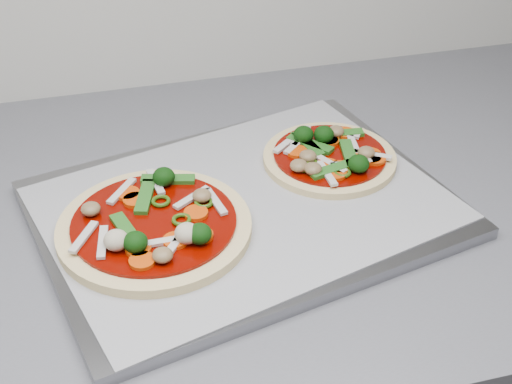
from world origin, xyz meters
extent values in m
cube|color=slate|center=(0.00, 1.30, 0.88)|extent=(3.60, 0.60, 0.04)
cube|color=gray|center=(-0.04, 1.27, 0.91)|extent=(0.49, 0.40, 0.01)
cube|color=#9D9DA2|center=(-0.04, 1.27, 0.91)|extent=(0.47, 0.40, 0.00)
cylinder|color=#E5C486|center=(-0.14, 1.25, 0.92)|extent=(0.23, 0.23, 0.01)
cylinder|color=#730100|center=(-0.14, 1.25, 0.93)|extent=(0.19, 0.19, 0.00)
torus|color=#2D4F0F|center=(-0.11, 1.24, 0.93)|extent=(0.03, 0.03, 0.00)
cylinder|color=#E93F0B|center=(-0.16, 1.18, 0.93)|extent=(0.03, 0.03, 0.00)
cylinder|color=#E93F0B|center=(-0.13, 1.21, 0.93)|extent=(0.04, 0.04, 0.00)
cube|color=beige|center=(-0.12, 1.21, 0.93)|extent=(0.03, 0.04, 0.00)
ellipsoid|color=#103E0B|center=(-0.12, 1.31, 0.94)|extent=(0.03, 0.03, 0.02)
cube|color=beige|center=(-0.14, 1.21, 0.93)|extent=(0.05, 0.01, 0.00)
ellipsoid|color=#C1B396|center=(-0.11, 1.20, 0.94)|extent=(0.03, 0.03, 0.02)
cube|color=beige|center=(-0.13, 1.31, 0.93)|extent=(0.01, 0.05, 0.00)
cube|color=#296F1D|center=(-0.12, 1.31, 0.93)|extent=(0.06, 0.03, 0.00)
cylinder|color=#E93F0B|center=(-0.10, 1.24, 0.93)|extent=(0.03, 0.03, 0.00)
ellipsoid|color=#103E0B|center=(-0.10, 1.20, 0.94)|extent=(0.03, 0.03, 0.02)
torus|color=#2D4F0F|center=(-0.13, 1.27, 0.93)|extent=(0.02, 0.02, 0.00)
cylinder|color=#E93F0B|center=(-0.16, 1.30, 0.93)|extent=(0.03, 0.03, 0.00)
cube|color=#296F1D|center=(-0.14, 1.28, 0.93)|extent=(0.03, 0.06, 0.00)
ellipsoid|color=olive|center=(-0.09, 1.27, 0.94)|extent=(0.03, 0.03, 0.01)
cube|color=#296F1D|center=(-0.17, 1.23, 0.93)|extent=(0.03, 0.06, 0.00)
cube|color=beige|center=(-0.21, 1.23, 0.93)|extent=(0.03, 0.05, 0.00)
cube|color=beige|center=(-0.17, 1.30, 0.93)|extent=(0.04, 0.04, 0.00)
ellipsoid|color=olive|center=(-0.20, 1.27, 0.94)|extent=(0.02, 0.02, 0.01)
cylinder|color=#E93F0B|center=(-0.10, 1.21, 0.93)|extent=(0.03, 0.03, 0.00)
cube|color=beige|center=(-0.10, 1.27, 0.93)|extent=(0.04, 0.03, 0.00)
cylinder|color=#E93F0B|center=(-0.16, 1.20, 0.93)|extent=(0.03, 0.03, 0.00)
cube|color=beige|center=(-0.08, 1.26, 0.93)|extent=(0.02, 0.05, 0.00)
cylinder|color=#E93F0B|center=(-0.16, 1.28, 0.93)|extent=(0.03, 0.03, 0.00)
ellipsoid|color=#C1B396|center=(-0.18, 1.21, 0.94)|extent=(0.03, 0.03, 0.02)
ellipsoid|color=#103E0B|center=(-0.16, 1.20, 0.94)|extent=(0.03, 0.03, 0.02)
torus|color=#2D4F0F|center=(-0.09, 1.26, 0.93)|extent=(0.03, 0.03, 0.00)
ellipsoid|color=olive|center=(-0.14, 1.18, 0.94)|extent=(0.03, 0.03, 0.01)
cube|color=beige|center=(-0.19, 1.22, 0.93)|extent=(0.02, 0.05, 0.00)
cylinder|color=#E5C486|center=(0.07, 1.32, 0.92)|extent=(0.16, 0.16, 0.01)
cylinder|color=#730100|center=(0.07, 1.32, 0.93)|extent=(0.14, 0.14, 0.00)
ellipsoid|color=#103E0B|center=(0.05, 1.36, 0.94)|extent=(0.03, 0.03, 0.02)
cylinder|color=#E93F0B|center=(0.12, 1.31, 0.93)|extent=(0.03, 0.03, 0.00)
cube|color=beige|center=(0.11, 1.33, 0.93)|extent=(0.01, 0.05, 0.00)
cylinder|color=#E93F0B|center=(0.07, 1.29, 0.93)|extent=(0.03, 0.03, 0.00)
cylinder|color=#E93F0B|center=(0.04, 1.33, 0.93)|extent=(0.03, 0.03, 0.00)
cylinder|color=#E93F0B|center=(0.08, 1.35, 0.93)|extent=(0.03, 0.03, 0.00)
ellipsoid|color=#103E0B|center=(0.08, 1.35, 0.94)|extent=(0.03, 0.03, 0.02)
cube|color=beige|center=(0.10, 1.36, 0.93)|extent=(0.04, 0.03, 0.00)
ellipsoid|color=olive|center=(0.11, 1.30, 0.93)|extent=(0.03, 0.03, 0.01)
ellipsoid|color=olive|center=(0.04, 1.29, 0.93)|extent=(0.03, 0.03, 0.01)
cylinder|color=#E93F0B|center=(0.11, 1.30, 0.93)|extent=(0.03, 0.03, 0.00)
torus|color=#2D4F0F|center=(0.10, 1.29, 0.93)|extent=(0.03, 0.03, 0.00)
cylinder|color=#E93F0B|center=(0.08, 1.35, 0.93)|extent=(0.03, 0.03, 0.00)
cube|color=#296F1D|center=(0.07, 1.29, 0.93)|extent=(0.06, 0.03, 0.00)
torus|color=#2D4F0F|center=(0.07, 1.28, 0.93)|extent=(0.03, 0.03, 0.00)
cube|color=#296F1D|center=(0.10, 1.36, 0.93)|extent=(0.06, 0.02, 0.00)
cylinder|color=#E93F0B|center=(0.11, 1.36, 0.93)|extent=(0.03, 0.03, 0.00)
torus|color=#2D4F0F|center=(0.04, 1.30, 0.93)|extent=(0.03, 0.03, 0.00)
cylinder|color=#E93F0B|center=(0.12, 1.30, 0.93)|extent=(0.03, 0.03, 0.00)
cube|color=beige|center=(0.09, 1.29, 0.93)|extent=(0.05, 0.01, 0.00)
cube|color=beige|center=(0.07, 1.30, 0.93)|extent=(0.03, 0.05, 0.00)
ellipsoid|color=olive|center=(0.09, 1.36, 0.93)|extent=(0.03, 0.03, 0.01)
cylinder|color=#E93F0B|center=(0.06, 1.28, 0.93)|extent=(0.03, 0.03, 0.00)
cube|color=beige|center=(0.12, 1.31, 0.93)|extent=(0.04, 0.03, 0.00)
cube|color=#296F1D|center=(0.06, 1.34, 0.93)|extent=(0.05, 0.05, 0.00)
torus|color=#2D4F0F|center=(0.04, 1.31, 0.93)|extent=(0.03, 0.03, 0.00)
ellipsoid|color=olive|center=(0.03, 1.30, 0.93)|extent=(0.03, 0.03, 0.01)
cylinder|color=#E93F0B|center=(0.10, 1.31, 0.93)|extent=(0.03, 0.03, 0.00)
cube|color=#296F1D|center=(0.09, 1.31, 0.93)|extent=(0.02, 0.06, 0.00)
ellipsoid|color=olive|center=(0.04, 1.31, 0.93)|extent=(0.02, 0.02, 0.01)
cube|color=beige|center=(0.05, 1.36, 0.93)|extent=(0.04, 0.04, 0.00)
ellipsoid|color=#103E0B|center=(0.09, 1.28, 0.94)|extent=(0.03, 0.03, 0.02)
cylinder|color=#E93F0B|center=(0.06, 1.30, 0.93)|extent=(0.03, 0.03, 0.00)
cube|color=beige|center=(0.03, 1.35, 0.93)|extent=(0.04, 0.04, 0.00)
cube|color=#296F1D|center=(0.05, 1.34, 0.93)|extent=(0.03, 0.06, 0.00)
cube|color=beige|center=(0.04, 1.35, 0.93)|extent=(0.04, 0.04, 0.00)
cube|color=beige|center=(0.06, 1.28, 0.93)|extent=(0.01, 0.05, 0.00)
camera|label=1|loc=(-0.19, 0.67, 1.37)|focal=50.00mm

